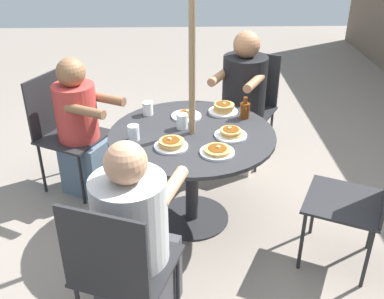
% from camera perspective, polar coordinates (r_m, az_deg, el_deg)
% --- Properties ---
extents(ground_plane, '(12.00, 12.00, 0.00)m').
position_cam_1_polar(ground_plane, '(3.44, 0.00, -8.66)').
color(ground_plane, gray).
extents(patio_table, '(1.14, 1.14, 0.72)m').
position_cam_1_polar(patio_table, '(3.12, 0.00, -0.09)').
color(patio_table, '#28282B').
rests_on(patio_table, ground).
extents(umbrella_pole, '(0.04, 0.04, 2.26)m').
position_cam_1_polar(umbrella_pole, '(2.89, 0.00, 9.40)').
color(umbrella_pole, '#846B4C').
rests_on(umbrella_pole, ground).
extents(patio_chair_north, '(0.62, 0.62, 0.94)m').
position_cam_1_polar(patio_chair_north, '(2.93, 20.88, -5.37)').
color(patio_chair_north, '#232326').
rests_on(patio_chair_north, ground).
extents(patio_chair_east, '(0.63, 0.63, 0.94)m').
position_cam_1_polar(patio_chair_east, '(4.09, 7.30, 6.22)').
color(patio_chair_east, '#232326').
rests_on(patio_chair_east, ground).
extents(diner_east, '(0.61, 0.56, 1.19)m').
position_cam_1_polar(diner_east, '(3.93, 6.36, 5.38)').
color(diner_east, beige).
rests_on(diner_east, ground).
extents(patio_chair_south, '(0.62, 0.62, 0.94)m').
position_cam_1_polar(patio_chair_south, '(3.72, -16.11, 2.91)').
color(patio_chair_south, '#232326').
rests_on(patio_chair_south, ground).
extents(diner_south, '(0.50, 0.57, 1.11)m').
position_cam_1_polar(diner_south, '(3.62, -13.85, 2.11)').
color(diner_south, slate).
rests_on(diner_south, ground).
extents(patio_chair_west, '(0.59, 0.59, 0.94)m').
position_cam_1_polar(patio_chair_west, '(2.29, -9.28, -14.40)').
color(patio_chair_west, '#232326').
rests_on(patio_chair_west, ground).
extents(diner_west, '(0.59, 0.52, 1.14)m').
position_cam_1_polar(diner_west, '(2.43, -7.25, -12.02)').
color(diner_west, '#3D3D42').
rests_on(diner_west, ground).
extents(pancake_plate_a, '(0.22, 0.22, 0.06)m').
position_cam_1_polar(pancake_plate_a, '(2.86, -2.68, 0.68)').
color(pancake_plate_a, white).
rests_on(pancake_plate_a, patio_table).
extents(pancake_plate_b, '(0.22, 0.22, 0.05)m').
position_cam_1_polar(pancake_plate_b, '(3.28, -0.74, 4.39)').
color(pancake_plate_b, white).
rests_on(pancake_plate_b, patio_table).
extents(pancake_plate_c, '(0.22, 0.22, 0.06)m').
position_cam_1_polar(pancake_plate_c, '(3.01, 4.96, 2.05)').
color(pancake_plate_c, white).
rests_on(pancake_plate_c, patio_table).
extents(pancake_plate_d, '(0.22, 0.22, 0.08)m').
position_cam_1_polar(pancake_plate_d, '(3.36, 4.02, 5.21)').
color(pancake_plate_d, white).
rests_on(pancake_plate_d, patio_table).
extents(pancake_plate_e, '(0.22, 0.22, 0.05)m').
position_cam_1_polar(pancake_plate_e, '(2.80, 3.25, -0.20)').
color(pancake_plate_e, white).
rests_on(pancake_plate_e, patio_table).
extents(syrup_bottle, '(0.09, 0.07, 0.16)m').
position_cam_1_polar(syrup_bottle, '(3.27, 6.74, 5.02)').
color(syrup_bottle, '#602D0F').
rests_on(syrup_bottle, patio_table).
extents(coffee_cup, '(0.08, 0.08, 0.10)m').
position_cam_1_polar(coffee_cup, '(3.33, -5.64, 5.23)').
color(coffee_cup, white).
rests_on(coffee_cup, patio_table).
extents(drinking_glass_a, '(0.08, 0.08, 0.11)m').
position_cam_1_polar(drinking_glass_a, '(3.10, -1.27, 3.62)').
color(drinking_glass_a, silver).
rests_on(drinking_glass_a, patio_table).
extents(drinking_glass_b, '(0.08, 0.08, 0.10)m').
position_cam_1_polar(drinking_glass_b, '(2.97, -7.42, 2.12)').
color(drinking_glass_b, silver).
rests_on(drinking_glass_b, patio_table).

